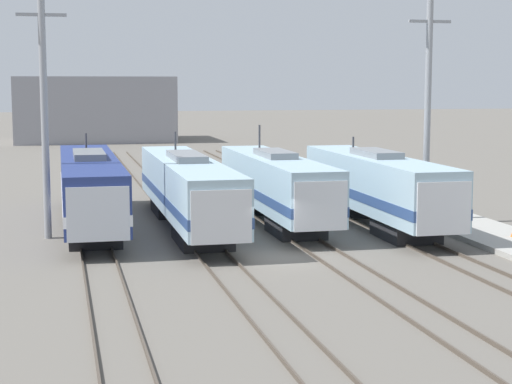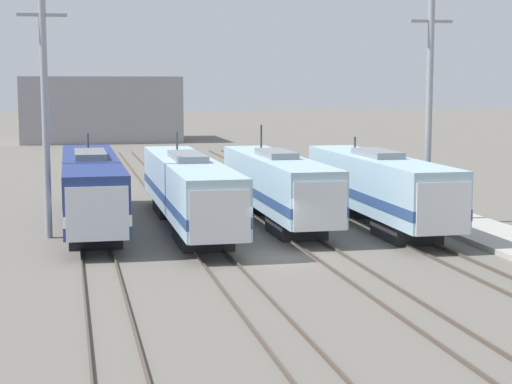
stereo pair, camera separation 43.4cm
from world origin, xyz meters
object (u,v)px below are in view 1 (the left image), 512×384
(locomotive_far_right, at_px, (379,188))
(catenary_tower_left, at_px, (44,110))
(locomotive_center_left, at_px, (188,190))
(catenary_tower_right, at_px, (428,107))
(locomotive_center_right, at_px, (277,186))
(locomotive_far_left, at_px, (90,189))

(locomotive_far_right, xyz_separation_m, catenary_tower_left, (-17.51, 0.53, 4.33))
(locomotive_center_left, distance_m, catenary_tower_right, 13.90)
(locomotive_center_right, distance_m, locomotive_far_right, 5.62)
(catenary_tower_left, relative_size, catenary_tower_right, 1.00)
(locomotive_far_left, distance_m, locomotive_center_left, 5.30)
(locomotive_far_left, relative_size, catenary_tower_left, 1.56)
(locomotive_center_left, distance_m, locomotive_far_right, 10.32)
(locomotive_far_left, xyz_separation_m, catenary_tower_left, (-2.23, -2.59, 4.35))
(locomotive_center_right, xyz_separation_m, catenary_tower_left, (-12.41, -1.83, 4.39))
(locomotive_far_right, bearing_deg, catenary_tower_left, 178.26)
(catenary_tower_left, bearing_deg, locomotive_center_left, 8.84)
(locomotive_far_left, distance_m, locomotive_far_right, 15.60)
(locomotive_far_left, xyz_separation_m, locomotive_center_left, (5.09, -1.45, -0.04))
(locomotive_far_left, height_order, locomotive_center_left, locomotive_center_left)
(catenary_tower_left, bearing_deg, locomotive_far_right, -1.74)
(catenary_tower_left, distance_m, catenary_tower_right, 20.46)
(locomotive_center_right, relative_size, catenary_tower_right, 1.37)
(locomotive_far_left, distance_m, locomotive_center_right, 10.21)
(locomotive_far_left, height_order, locomotive_far_right, locomotive_far_left)
(catenary_tower_left, xyz_separation_m, catenary_tower_right, (20.46, 0.00, 0.00))
(locomotive_center_left, xyz_separation_m, catenary_tower_left, (-7.32, -1.14, 4.39))
(locomotive_center_right, relative_size, locomotive_far_right, 1.01)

